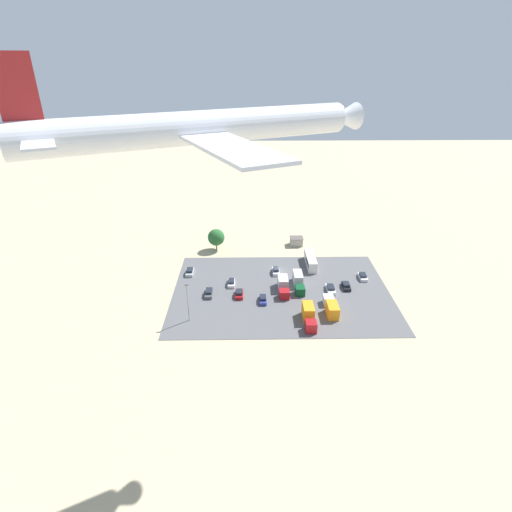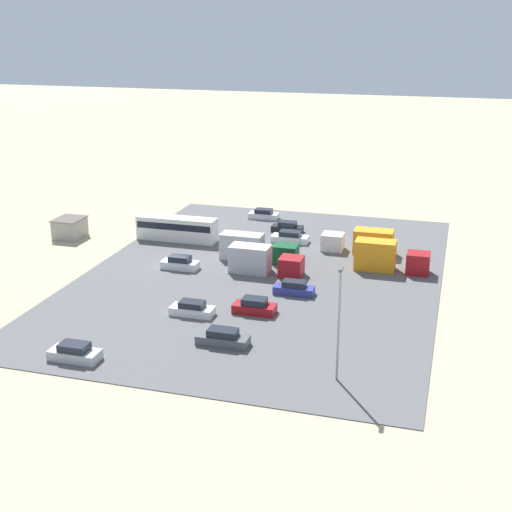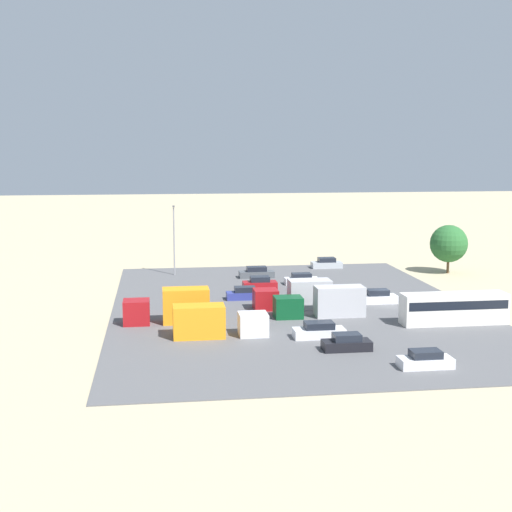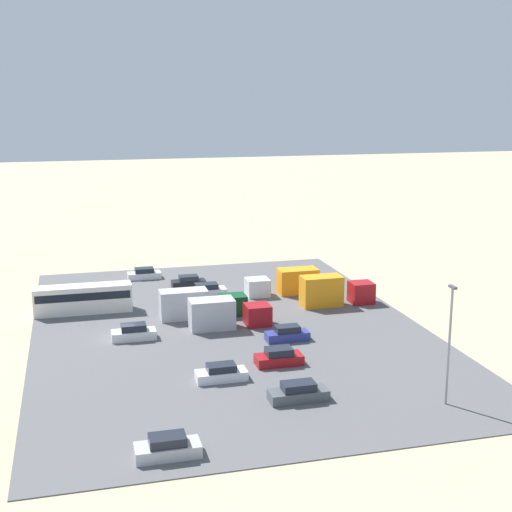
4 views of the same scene
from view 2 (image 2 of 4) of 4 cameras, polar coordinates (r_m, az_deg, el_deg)
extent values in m
plane|color=tan|center=(84.91, -6.53, -0.81)|extent=(400.00, 400.00, 0.00)
cube|color=#565659|center=(81.49, 0.55, -1.50)|extent=(56.01, 39.54, 0.08)
cube|color=#9E998E|center=(98.26, -14.67, 2.16)|extent=(3.96, 3.32, 2.50)
cube|color=#59514C|center=(97.92, -14.73, 2.90)|extent=(4.20, 3.56, 0.12)
cube|color=silver|center=(94.10, -6.35, 2.18)|extent=(2.43, 10.63, 3.09)
cube|color=black|center=(93.94, -6.36, 2.51)|extent=(2.47, 10.21, 0.87)
cube|color=black|center=(97.51, 2.52, 2.18)|extent=(1.86, 4.22, 0.85)
cube|color=#1E232D|center=(97.30, 2.52, 2.60)|extent=(1.56, 2.36, 0.62)
cube|color=silver|center=(70.80, -5.13, -4.39)|extent=(1.82, 4.35, 0.82)
cube|color=#1E232D|center=(70.52, -5.14, -3.85)|extent=(1.53, 2.44, 0.60)
cube|color=navy|center=(75.74, 3.05, -2.75)|extent=(1.71, 4.27, 0.86)
cube|color=#1E232D|center=(75.47, 3.06, -2.22)|extent=(1.43, 2.39, 0.63)
cube|color=maroon|center=(70.98, -0.13, -4.21)|extent=(1.96, 4.23, 0.90)
cube|color=#1E232D|center=(70.69, -0.13, -3.63)|extent=(1.64, 2.37, 0.66)
cube|color=silver|center=(103.99, 0.61, 3.24)|extent=(1.89, 4.31, 0.82)
cube|color=#1E232D|center=(103.81, 0.61, 3.62)|extent=(1.58, 2.41, 0.60)
cube|color=silver|center=(83.63, -6.10, -0.71)|extent=(1.82, 4.35, 0.90)
cube|color=#1E232D|center=(83.37, -6.11, -0.21)|extent=(1.53, 2.43, 0.66)
cube|color=silver|center=(93.11, 2.74, 1.38)|extent=(1.98, 4.80, 0.86)
cube|color=#1E232D|center=(92.89, 2.74, 1.82)|extent=(1.66, 2.69, 0.63)
cube|color=#4C5156|center=(64.43, -2.67, -6.73)|extent=(1.85, 4.73, 0.86)
cube|color=#1E232D|center=(64.11, -2.68, -6.13)|extent=(1.55, 2.65, 0.63)
cube|color=#ADB2B7|center=(63.62, -14.29, -7.67)|extent=(1.92, 4.42, 0.88)
cube|color=#1E232D|center=(63.30, -14.35, -7.06)|extent=(1.62, 2.48, 0.64)
cube|color=maroon|center=(83.50, 12.84, -0.56)|extent=(2.46, 2.60, 2.44)
cube|color=orange|center=(83.69, 9.51, 0.08)|extent=(2.46, 4.63, 3.48)
cube|color=#0C4723|center=(85.04, 2.37, 0.17)|extent=(2.37, 2.88, 2.20)
cube|color=#B2B2B7|center=(86.29, -1.13, 0.79)|extent=(2.37, 5.12, 3.14)
cube|color=silver|center=(90.22, 6.16, 1.14)|extent=(2.51, 2.68, 2.11)
cube|color=orange|center=(89.41, 9.37, 1.13)|extent=(2.51, 4.77, 3.01)
cube|color=maroon|center=(80.82, 2.84, -0.84)|extent=(2.59, 2.59, 2.18)
cube|color=#B2B2B7|center=(81.86, -0.48, -0.22)|extent=(2.59, 4.60, 3.12)
cylinder|color=gray|center=(57.05, 6.63, -5.66)|extent=(0.20, 0.20, 9.32)
cube|color=#4C4C51|center=(55.25, 6.82, -1.07)|extent=(0.90, 0.28, 0.20)
camera|label=1|loc=(98.41, 68.42, 23.50)|focal=28.00mm
camera|label=3|loc=(149.72, 14.34, 14.01)|focal=50.00mm
camera|label=4|loc=(36.24, -65.03, 1.05)|focal=50.00mm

